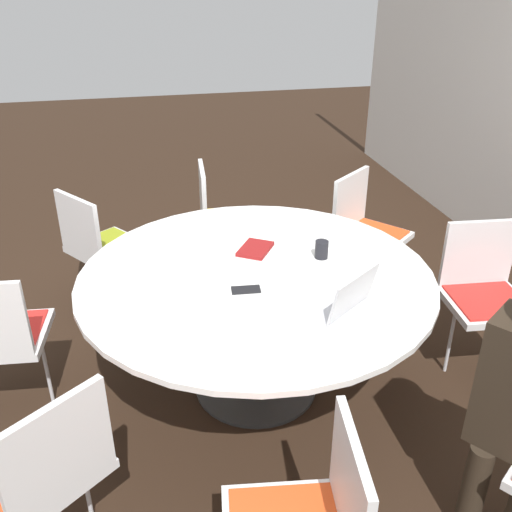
{
  "coord_description": "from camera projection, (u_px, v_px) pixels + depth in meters",
  "views": [
    {
      "loc": [
        2.47,
        -0.55,
        2.14
      ],
      "look_at": [
        0.0,
        0.0,
        0.83
      ],
      "focal_mm": 40.0,
      "sensor_mm": 36.0,
      "label": 1
    }
  ],
  "objects": [
    {
      "name": "cell_phone",
      "position": [
        246.0,
        290.0,
        2.74
      ],
      "size": [
        0.08,
        0.15,
        0.01
      ],
      "color": "black",
      "rests_on": "conference_table"
    },
    {
      "name": "ground_plane",
      "position": [
        256.0,
        386.0,
        3.23
      ],
      "size": [
        16.0,
        16.0,
        0.0
      ],
      "primitive_type": "plane",
      "color": "black"
    },
    {
      "name": "conference_table",
      "position": [
        256.0,
        292.0,
        2.95
      ],
      "size": [
        1.81,
        1.81,
        0.73
      ],
      "color": "#333333",
      "rests_on": "ground_plane"
    },
    {
      "name": "chair_1",
      "position": [
        484.0,
        287.0,
        3.19
      ],
      "size": [
        0.46,
        0.48,
        0.87
      ],
      "rotation": [
        0.0,
        0.0,
        4.61
      ],
      "color": "silver",
      "rests_on": "ground_plane"
    },
    {
      "name": "chair_3",
      "position": [
        221.0,
        213.0,
        4.12
      ],
      "size": [
        0.47,
        0.45,
        0.87
      ],
      "rotation": [
        0.0,
        0.0,
        6.21
      ],
      "color": "silver",
      "rests_on": "ground_plane"
    },
    {
      "name": "laptop",
      "position": [
        342.0,
        300.0,
        2.56
      ],
      "size": [
        0.38,
        0.4,
        0.21
      ],
      "rotation": [
        0.0,
        0.0,
        -0.95
      ],
      "color": "silver",
      "rests_on": "conference_table"
    },
    {
      "name": "chair_4",
      "position": [
        99.0,
        241.0,
        3.7
      ],
      "size": [
        0.6,
        0.6,
        0.87
      ],
      "rotation": [
        0.0,
        0.0,
        6.92
      ],
      "color": "silver",
      "rests_on": "ground_plane"
    },
    {
      "name": "chair_6",
      "position": [
        44.0,
        465.0,
        2.06
      ],
      "size": [
        0.6,
        0.61,
        0.87
      ],
      "rotation": [
        0.0,
        0.0,
        8.52
      ],
      "color": "silver",
      "rests_on": "ground_plane"
    },
    {
      "name": "chair_2",
      "position": [
        365.0,
        225.0,
        3.93
      ],
      "size": [
        0.6,
        0.61,
        0.87
      ],
      "rotation": [
        0.0,
        0.0,
        5.4
      ],
      "color": "silver",
      "rests_on": "ground_plane"
    },
    {
      "name": "spiral_notebook",
      "position": [
        255.0,
        249.0,
        3.12
      ],
      "size": [
        0.26,
        0.24,
        0.02
      ],
      "color": "maroon",
      "rests_on": "conference_table"
    },
    {
      "name": "handbag",
      "position": [
        319.0,
        258.0,
        4.31
      ],
      "size": [
        0.36,
        0.16,
        0.28
      ],
      "color": "#661E56",
      "rests_on": "ground_plane"
    },
    {
      "name": "coffee_cup",
      "position": [
        322.0,
        249.0,
        3.03
      ],
      "size": [
        0.07,
        0.07,
        0.1
      ],
      "color": "black",
      "rests_on": "conference_table"
    }
  ]
}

